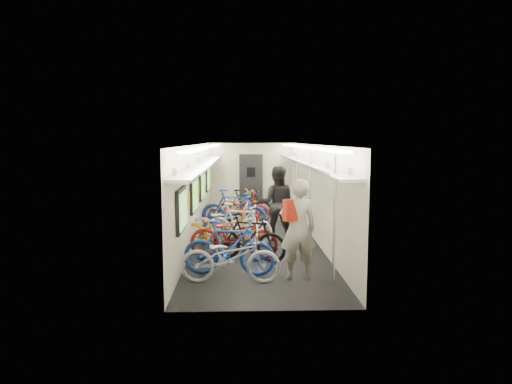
{
  "coord_description": "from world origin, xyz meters",
  "views": [
    {
      "loc": [
        -0.36,
        -11.5,
        2.53
      ],
      "look_at": [
        0.03,
        0.42,
        1.15
      ],
      "focal_mm": 32.0,
      "sensor_mm": 36.0,
      "label": 1
    }
  ],
  "objects": [
    {
      "name": "bicycle_3",
      "position": [
        -0.21,
        -2.17,
        0.5
      ],
      "size": [
        1.71,
        1.12,
        1.0
      ],
      "primitive_type": "imported",
      "rotation": [
        0.0,
        0.0,
        1.14
      ],
      "color": "black",
      "rests_on": "ground"
    },
    {
      "name": "train_car_shell",
      "position": [
        -0.36,
        0.71,
        1.66
      ],
      "size": [
        10.0,
        10.0,
        10.0
      ],
      "color": "black",
      "rests_on": "ground"
    },
    {
      "name": "backpack",
      "position": [
        0.52,
        -3.51,
        1.28
      ],
      "size": [
        0.29,
        0.23,
        0.38
      ],
      "primitive_type": "cube",
      "rotation": [
        0.0,
        0.0,
        0.42
      ],
      "color": "#A51D10",
      "rests_on": "passenger_near"
    },
    {
      "name": "bicycle_7",
      "position": [
        -0.57,
        0.93,
        0.59
      ],
      "size": [
        2.02,
        1.17,
        1.17
      ],
      "primitive_type": "imported",
      "rotation": [
        0.0,
        0.0,
        1.23
      ],
      "color": "navy",
      "rests_on": "ground"
    },
    {
      "name": "bicycle_9",
      "position": [
        -0.23,
        2.42,
        0.5
      ],
      "size": [
        1.68,
        0.54,
        1.0
      ],
      "primitive_type": "imported",
      "rotation": [
        0.0,
        0.0,
        1.61
      ],
      "color": "black",
      "rests_on": "ground"
    },
    {
      "name": "bicycle_6",
      "position": [
        -0.72,
        -0.45,
        0.49
      ],
      "size": [
        1.89,
        0.75,
        0.98
      ],
      "primitive_type": "imported",
      "rotation": [
        0.0,
        0.0,
        1.51
      ],
      "color": "silver",
      "rests_on": "ground"
    },
    {
      "name": "bicycle_5",
      "position": [
        -0.42,
        -0.69,
        0.51
      ],
      "size": [
        1.75,
        1.0,
        1.01
      ],
      "primitive_type": "imported",
      "rotation": [
        0.0,
        0.0,
        1.24
      ],
      "color": "silver",
      "rests_on": "ground"
    },
    {
      "name": "bicycle_2",
      "position": [
        -0.52,
        -1.97,
        0.5
      ],
      "size": [
        1.96,
        0.89,
        0.99
      ],
      "primitive_type": "imported",
      "rotation": [
        0.0,
        0.0,
        1.44
      ],
      "color": "maroon",
      "rests_on": "ground"
    },
    {
      "name": "bicycle_4",
      "position": [
        -0.83,
        -1.36,
        0.5
      ],
      "size": [
        1.99,
        1.01,
        1.0
      ],
      "primitive_type": "imported",
      "rotation": [
        0.0,
        0.0,
        1.38
      ],
      "color": "orange",
      "rests_on": "ground"
    },
    {
      "name": "bicycle_10",
      "position": [
        -0.59,
        2.23,
        0.51
      ],
      "size": [
        2.03,
        1.34,
        1.01
      ],
      "primitive_type": "imported",
      "rotation": [
        0.0,
        0.0,
        1.95
      ],
      "color": "orange",
      "rests_on": "ground"
    },
    {
      "name": "passenger_near",
      "position": [
        0.66,
        -3.43,
        0.92
      ],
      "size": [
        0.71,
        0.5,
        1.84
      ],
      "primitive_type": "imported",
      "rotation": [
        0.0,
        0.0,
        3.23
      ],
      "color": "gray",
      "rests_on": "ground"
    },
    {
      "name": "bicycle_1",
      "position": [
        -0.59,
        -3.19,
        0.52
      ],
      "size": [
        1.79,
        0.74,
        1.04
      ],
      "primitive_type": "imported",
      "rotation": [
        0.0,
        0.0,
        1.42
      ],
      "color": "#1B3DA4",
      "rests_on": "ground"
    },
    {
      "name": "bicycle_8",
      "position": [
        -0.49,
        1.65,
        0.51
      ],
      "size": [
        1.96,
        0.73,
        1.02
      ],
      "primitive_type": "imported",
      "rotation": [
        0.0,
        0.0,
        1.6
      ],
      "color": "maroon",
      "rests_on": "ground"
    },
    {
      "name": "bicycle_0",
      "position": [
        -0.56,
        -3.64,
        0.47
      ],
      "size": [
        1.81,
        0.73,
        0.93
      ],
      "primitive_type": "imported",
      "rotation": [
        0.0,
        0.0,
        1.51
      ],
      "color": "#A8A8AC",
      "rests_on": "ground"
    },
    {
      "name": "passenger_mid",
      "position": [
        0.54,
        -0.13,
        0.93
      ],
      "size": [
        1.01,
        0.85,
        1.86
      ],
      "primitive_type": "imported",
      "rotation": [
        0.0,
        0.0,
        2.97
      ],
      "color": "black",
      "rests_on": "ground"
    }
  ]
}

